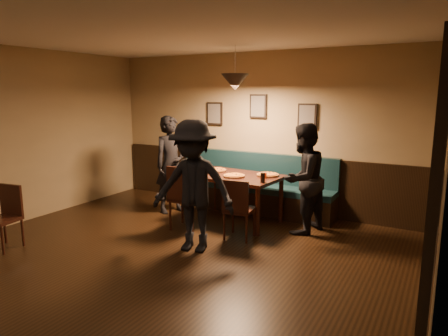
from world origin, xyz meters
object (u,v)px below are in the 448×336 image
booth_bench (251,183)px  chair_near_right (240,208)px  diner_front (193,186)px  dining_table (234,198)px  cafe_chair_far (2,218)px  tabasco_bottle (266,175)px  diner_left (171,165)px  soda_glass (263,178)px  diner_right (303,179)px  chair_near_left (187,197)px

booth_bench → chair_near_right: size_ratio=3.37×
chair_near_right → diner_front: bearing=-121.4°
dining_table → cafe_chair_far: (-2.17, -2.58, 0.04)m
dining_table → cafe_chair_far: cafe_chair_far is taller
tabasco_bottle → cafe_chair_far: 3.76m
diner_left → cafe_chair_far: size_ratio=1.98×
diner_front → diner_left: bearing=124.7°
dining_table → soda_glass: bearing=-20.3°
soda_glass → tabasco_bottle: soda_glass is taller
diner_right → cafe_chair_far: 4.23m
dining_table → cafe_chair_far: 3.37m
chair_near_right → tabasco_bottle: size_ratio=8.18×
diner_left → cafe_chair_far: 2.73m
diner_front → cafe_chair_far: bearing=-162.3°
soda_glass → diner_front: bearing=-116.3°
diner_right → diner_front: diner_front is taller
cafe_chair_far → dining_table: bearing=-138.9°
chair_near_right → soda_glass: size_ratio=6.04×
dining_table → chair_near_left: 0.83m
dining_table → diner_right: size_ratio=0.88×
dining_table → chair_near_right: (0.42, -0.65, 0.06)m
chair_near_right → diner_left: diner_left is taller
chair_near_right → diner_right: (0.70, 0.69, 0.38)m
soda_glass → dining_table: bearing=155.1°
dining_table → chair_near_right: chair_near_right is taller
tabasco_bottle → dining_table: bearing=178.4°
diner_left → soda_glass: diner_left is taller
soda_glass → cafe_chair_far: size_ratio=0.17×
dining_table → chair_near_left: (-0.48, -0.66, 0.11)m
diner_front → booth_bench: bearing=82.9°
chair_near_left → diner_right: 1.79m
cafe_chair_far → chair_near_right: bearing=-152.2°
chair_near_right → diner_front: (-0.33, -0.70, 0.43)m
chair_near_left → diner_left: (-0.74, 0.61, 0.35)m
diner_left → chair_near_right: bearing=-86.0°
cafe_chair_far → booth_bench: bearing=-132.1°
diner_right → cafe_chair_far: diner_right is taller
diner_right → soda_glass: size_ratio=11.21×
booth_bench → dining_table: (0.03, -0.68, -0.11)m
chair_near_right → dining_table: bearing=117.0°
chair_near_left → cafe_chair_far: chair_near_left is taller
diner_right → soda_glass: 0.60m
diner_front → cafe_chair_far: size_ratio=2.04×
dining_table → soda_glass: size_ratio=9.88×
soda_glass → diner_left: bearing=172.7°
diner_left → diner_front: diner_front is taller
cafe_chair_far → diner_left: bearing=-119.3°
chair_near_right → diner_front: 0.88m
diner_left → cafe_chair_far: (-0.94, -2.53, -0.42)m
booth_bench → diner_front: 2.07m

